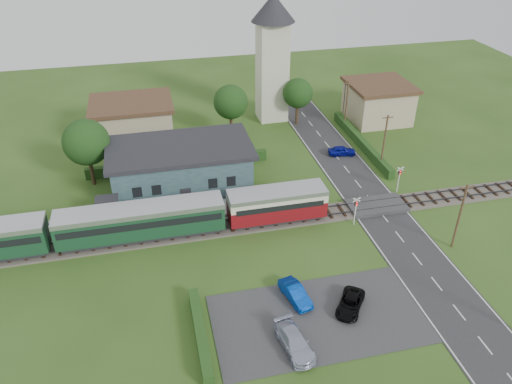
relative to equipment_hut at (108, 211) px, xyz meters
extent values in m
plane|color=#2D4C19|center=(18.00, -5.20, -1.75)|extent=(120.00, 120.00, 0.00)
cube|color=#4C443D|center=(18.00, -3.20, -1.65)|extent=(76.00, 3.20, 0.20)
cube|color=#3F3F47|center=(18.00, -3.92, -1.33)|extent=(76.00, 0.08, 0.15)
cube|color=#3F3F47|center=(18.00, -2.48, -1.33)|extent=(76.00, 0.08, 0.15)
cube|color=#28282B|center=(28.00, -5.20, -1.72)|extent=(6.00, 70.00, 0.05)
cube|color=#333335|center=(16.50, -17.20, -1.71)|extent=(17.00, 9.00, 0.08)
cube|color=#333335|center=(28.00, -3.20, -1.52)|extent=(6.20, 3.40, 0.45)
cube|color=gray|center=(8.00, 0.00, -1.52)|extent=(30.00, 3.00, 0.45)
cube|color=beige|center=(0.00, 0.00, -0.10)|extent=(2.00, 2.00, 2.40)
cube|color=#232328|center=(0.00, 0.00, 1.18)|extent=(2.30, 2.30, 0.15)
cube|color=#2E4B53|center=(8.00, 5.80, 0.65)|extent=(15.00, 8.00, 4.80)
cube|color=#232328|center=(8.00, 5.80, 3.30)|extent=(16.00, 9.00, 0.50)
cube|color=#232328|center=(8.00, 1.86, -0.65)|extent=(1.20, 0.12, 2.20)
cube|color=black|center=(3.00, 1.86, 0.65)|extent=(1.00, 0.12, 1.20)
cube|color=black|center=(5.00, 1.86, 0.65)|extent=(1.00, 0.12, 1.20)
cube|color=black|center=(11.00, 1.86, 0.65)|extent=(1.00, 0.12, 1.20)
cube|color=black|center=(13.00, 1.86, 0.65)|extent=(1.00, 0.12, 1.20)
cube|color=#232328|center=(16.79, -3.20, -1.16)|extent=(9.00, 2.20, 0.50)
cube|color=maroon|center=(16.79, -3.20, -0.16)|extent=(10.00, 2.80, 1.80)
cube|color=silver|center=(16.79, -3.20, 1.09)|extent=(10.00, 2.82, 0.90)
cube|color=black|center=(16.79, -3.20, 0.74)|extent=(9.00, 2.88, 0.60)
cube|color=#B2B5BD|center=(16.79, -3.20, 1.74)|extent=(10.00, 2.90, 0.45)
cube|color=#232328|center=(3.19, -3.20, -1.16)|extent=(15.20, 2.20, 0.50)
cube|color=#163E25|center=(3.19, -3.20, 0.34)|extent=(16.00, 2.80, 2.60)
cube|color=black|center=(3.19, -3.20, 0.74)|extent=(15.40, 2.86, 0.70)
cube|color=#B2B5BD|center=(3.19, -3.20, 1.74)|extent=(16.00, 2.90, 0.50)
cube|color=beige|center=(23.00, 22.80, 5.25)|extent=(4.00, 4.00, 14.00)
cone|color=#232328|center=(23.00, 22.80, 14.05)|extent=(6.00, 6.00, 3.60)
cube|color=tan|center=(3.00, 19.80, 0.75)|extent=(10.00, 8.00, 5.00)
cube|color=#472D1E|center=(3.00, 19.80, 3.50)|extent=(10.80, 8.80, 0.50)
cube|color=tan|center=(38.00, 18.80, 0.75)|extent=(8.00, 8.00, 5.00)
cube|color=#472D1E|center=(38.00, 18.80, 3.50)|extent=(8.80, 8.80, 0.50)
cube|color=#193814|center=(7.00, -17.20, -1.15)|extent=(0.80, 9.00, 1.20)
cube|color=#193814|center=(32.20, 10.80, -1.15)|extent=(0.80, 18.00, 1.20)
cube|color=#193814|center=(8.00, 10.30, -1.10)|extent=(22.00, 0.80, 1.30)
cylinder|color=#332316|center=(-2.00, 8.80, 0.32)|extent=(0.44, 0.44, 4.12)
sphere|color=#143311|center=(-2.00, 8.80, 3.65)|extent=(5.20, 5.20, 5.20)
cylinder|color=#332316|center=(16.00, 17.80, 0.18)|extent=(0.44, 0.44, 3.85)
sphere|color=#143311|center=(16.00, 17.80, 3.29)|extent=(4.60, 4.60, 4.60)
cylinder|color=#332316|center=(26.00, 19.80, 0.04)|extent=(0.44, 0.44, 3.58)
sphere|color=#143311|center=(26.00, 19.80, 2.93)|extent=(4.20, 4.20, 4.20)
cylinder|color=#473321|center=(32.20, -11.20, 1.75)|extent=(0.22, 0.22, 7.00)
cube|color=#473321|center=(32.20, -11.20, 4.95)|extent=(1.40, 0.10, 0.10)
cylinder|color=#473321|center=(32.20, 4.80, 1.75)|extent=(0.22, 0.22, 7.00)
cube|color=#473321|center=(32.20, 4.80, 4.95)|extent=(1.40, 0.10, 0.10)
cylinder|color=#473321|center=(32.20, 16.80, 1.75)|extent=(0.22, 0.22, 7.00)
cube|color=#473321|center=(32.20, 16.80, 4.95)|extent=(1.40, 0.10, 0.10)
cylinder|color=silver|center=(24.40, -5.60, -0.25)|extent=(0.12, 0.12, 3.00)
cube|color=#232328|center=(24.40, -5.60, 0.85)|extent=(0.35, 0.18, 0.55)
sphere|color=#FF190C|center=(24.40, -5.72, 1.00)|extent=(0.14, 0.14, 0.14)
sphere|color=#FF190C|center=(24.40, -5.72, 0.70)|extent=(0.14, 0.14, 0.14)
cube|color=silver|center=(24.40, -5.60, 1.25)|extent=(0.84, 0.05, 0.55)
cube|color=silver|center=(24.40, -5.60, 1.25)|extent=(0.84, 0.05, 0.55)
cylinder|color=silver|center=(31.60, -0.80, -0.25)|extent=(0.12, 0.12, 3.00)
cube|color=#232328|center=(31.60, -0.80, 0.85)|extent=(0.35, 0.18, 0.55)
sphere|color=#FF190C|center=(31.60, -0.92, 1.00)|extent=(0.14, 0.14, 0.14)
sphere|color=#FF190C|center=(31.60, -0.92, 0.70)|extent=(0.14, 0.14, 0.14)
cube|color=silver|center=(31.60, -0.80, 1.25)|extent=(0.84, 0.05, 0.55)
cube|color=silver|center=(31.60, -0.80, 1.25)|extent=(0.84, 0.05, 0.55)
cylinder|color=#3F3F47|center=(-4.00, 14.80, 0.75)|extent=(0.14, 0.14, 5.00)
sphere|color=orange|center=(-4.00, 14.80, 3.25)|extent=(0.30, 0.30, 0.30)
cylinder|color=#3F3F47|center=(34.00, 21.80, 0.75)|extent=(0.14, 0.14, 5.00)
sphere|color=orange|center=(34.00, 21.80, 3.25)|extent=(0.30, 0.30, 0.30)
imported|color=#080E8A|center=(28.80, 9.07, -1.10)|extent=(3.66, 1.95, 1.19)
imported|color=#0436A2|center=(15.33, -14.70, -1.03)|extent=(2.19, 4.06, 1.27)
imported|color=#AFB4CB|center=(13.76, -19.70, -1.01)|extent=(2.51, 4.75, 1.31)
imported|color=black|center=(19.41, -16.77, -1.13)|extent=(3.71, 4.20, 1.08)
imported|color=gray|center=(16.52, -0.26, -0.52)|extent=(0.66, 0.54, 1.56)
imported|color=gray|center=(0.07, -0.36, -0.32)|extent=(0.85, 1.03, 1.95)
camera|label=1|loc=(5.13, -44.06, 28.28)|focal=35.00mm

